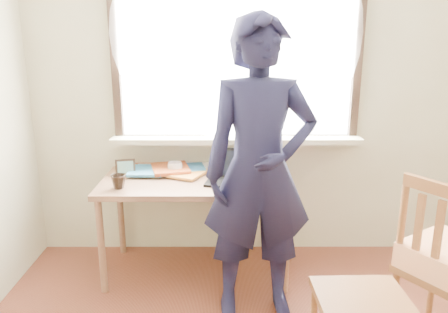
{
  "coord_description": "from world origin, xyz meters",
  "views": [
    {
      "loc": [
        -0.3,
        -1.27,
        1.67
      ],
      "look_at": [
        -0.29,
        0.95,
        1.06
      ],
      "focal_mm": 35.0,
      "sensor_mm": 36.0,
      "label": 1
    }
  ],
  "objects_px": {
    "laptop": "(231,174)",
    "work_chair": "(362,311)",
    "desk": "(196,190)",
    "mug_white": "(175,168)",
    "mug_dark": "(119,182)",
    "person": "(259,172)"
  },
  "relations": [
    {
      "from": "laptop",
      "to": "work_chair",
      "type": "bearing_deg",
      "value": -58.59
    },
    {
      "from": "desk",
      "to": "mug_dark",
      "type": "xyz_separation_m",
      "value": [
        -0.5,
        -0.18,
        0.12
      ]
    },
    {
      "from": "mug_white",
      "to": "mug_dark",
      "type": "bearing_deg",
      "value": -136.29
    },
    {
      "from": "work_chair",
      "to": "person",
      "type": "xyz_separation_m",
      "value": [
        -0.47,
        0.6,
        0.52
      ]
    },
    {
      "from": "desk",
      "to": "mug_dark",
      "type": "bearing_deg",
      "value": -160.24
    },
    {
      "from": "desk",
      "to": "mug_white",
      "type": "height_order",
      "value": "mug_white"
    },
    {
      "from": "laptop",
      "to": "mug_white",
      "type": "height_order",
      "value": "laptop"
    },
    {
      "from": "work_chair",
      "to": "person",
      "type": "relative_size",
      "value": 0.25
    },
    {
      "from": "desk",
      "to": "laptop",
      "type": "xyz_separation_m",
      "value": [
        0.25,
        -0.03,
        0.12
      ]
    },
    {
      "from": "desk",
      "to": "laptop",
      "type": "relative_size",
      "value": 3.6
    },
    {
      "from": "mug_white",
      "to": "person",
      "type": "distance_m",
      "value": 0.84
    },
    {
      "from": "desk",
      "to": "mug_white",
      "type": "distance_m",
      "value": 0.24
    },
    {
      "from": "work_chair",
      "to": "mug_white",
      "type": "bearing_deg",
      "value": 130.72
    },
    {
      "from": "mug_dark",
      "to": "person",
      "type": "bearing_deg",
      "value": -16.97
    },
    {
      "from": "laptop",
      "to": "person",
      "type": "bearing_deg",
      "value": -69.5
    },
    {
      "from": "desk",
      "to": "work_chair",
      "type": "relative_size",
      "value": 2.92
    },
    {
      "from": "mug_dark",
      "to": "person",
      "type": "distance_m",
      "value": 0.96
    },
    {
      "from": "desk",
      "to": "work_chair",
      "type": "height_order",
      "value": "desk"
    },
    {
      "from": "mug_white",
      "to": "person",
      "type": "bearing_deg",
      "value": -46.6
    },
    {
      "from": "work_chair",
      "to": "person",
      "type": "height_order",
      "value": "person"
    },
    {
      "from": "laptop",
      "to": "mug_dark",
      "type": "height_order",
      "value": "laptop"
    },
    {
      "from": "mug_dark",
      "to": "work_chair",
      "type": "xyz_separation_m",
      "value": [
        1.37,
        -0.87,
        -0.37
      ]
    }
  ]
}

